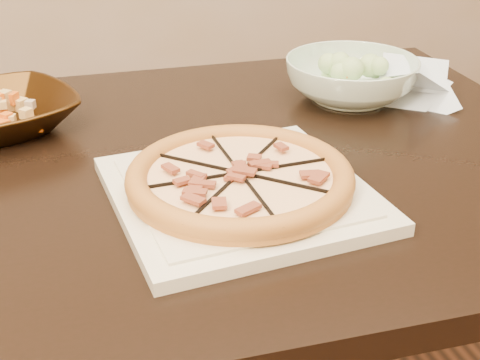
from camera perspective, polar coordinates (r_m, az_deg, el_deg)
The scene contains 7 objects.
dining_table at distance 1.05m, azimuth -7.77°, elevation -3.74°, with size 1.37×0.90×0.75m.
plate at distance 0.89m, azimuth 0.00°, elevation -1.11°, with size 0.35×0.35×0.02m.
pizza at distance 0.88m, azimuth -0.00°, elevation 0.23°, with size 0.30×0.30×0.03m.
bronze_bowl at distance 1.16m, azimuth -19.73°, elevation 5.34°, with size 0.24×0.24×0.06m, color #3B230D.
salad_bowl at distance 1.24m, azimuth 9.46°, elevation 8.49°, with size 0.24×0.24×0.08m, color silver.
salad at distance 1.23m, azimuth 9.67°, elevation 10.92°, with size 0.10×0.12×0.04m.
cling_film at distance 1.26m, azimuth 14.30°, elevation 7.72°, with size 0.18×0.15×0.05m, color silver, non-canonical shape.
Camera 1 is at (-0.29, -0.75, 1.19)m, focal length 50.00 mm.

